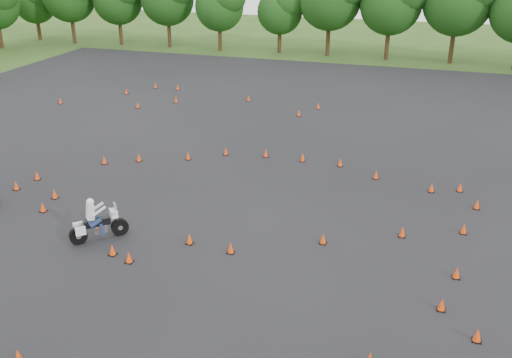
# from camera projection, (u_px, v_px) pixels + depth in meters

# --- Properties ---
(ground) EXTENTS (140.00, 140.00, 0.00)m
(ground) POSITION_uv_depth(u_px,v_px,m) (228.00, 241.00, 24.15)
(ground) COLOR #2D5119
(ground) RESTS_ON ground
(asphalt_pad) EXTENTS (62.00, 62.00, 0.00)m
(asphalt_pad) POSITION_uv_depth(u_px,v_px,m) (267.00, 186.00, 29.41)
(asphalt_pad) COLOR black
(asphalt_pad) RESTS_ON ground
(treeline) EXTENTS (87.17, 32.35, 10.52)m
(treeline) POSITION_uv_depth(u_px,v_px,m) (371.00, 19.00, 52.64)
(treeline) COLOR #183F12
(treeline) RESTS_ON ground
(traffic_cones) EXTENTS (36.49, 32.74, 0.45)m
(traffic_cones) POSITION_uv_depth(u_px,v_px,m) (264.00, 183.00, 29.14)
(traffic_cones) COLOR #F0400A
(traffic_cones) RESTS_ON asphalt_pad
(rider_white) EXTENTS (2.33, 2.27, 1.92)m
(rider_white) POSITION_uv_depth(u_px,v_px,m) (98.00, 219.00, 23.87)
(rider_white) COLOR silver
(rider_white) RESTS_ON ground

